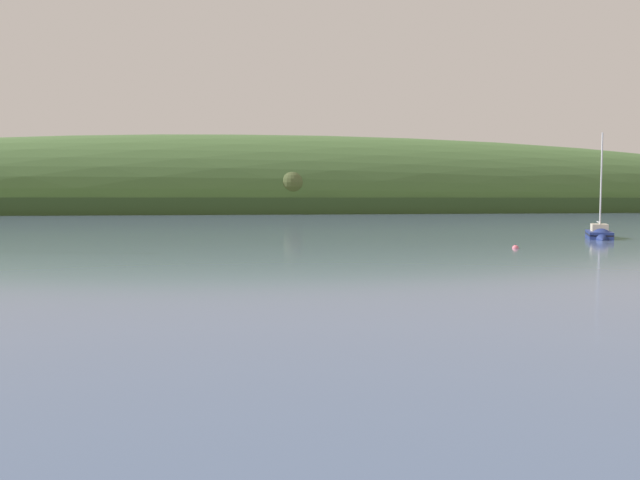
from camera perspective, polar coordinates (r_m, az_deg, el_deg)
The scene contains 3 objects.
far_shoreline_hill at distance 200.30m, azimuth -2.38°, elevation 2.64°, with size 535.55×103.70×48.19m.
sailboat_near_mooring at distance 69.61m, azimuth 24.00°, elevation 0.30°, with size 6.02×7.43×11.64m.
mooring_buoy_off_fishing_boat at distance 53.59m, azimuth 17.29°, elevation -0.72°, with size 0.52×0.52×0.60m.
Camera 1 is at (-8.78, 8.79, 4.01)m, focal length 35.31 mm.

